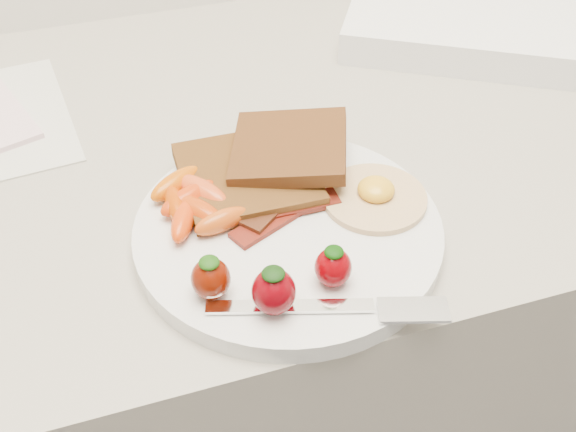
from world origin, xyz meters
name	(u,v)px	position (x,y,z in m)	size (l,w,h in m)	color
counter	(249,383)	(0.00, 1.70, 0.45)	(2.00, 0.60, 0.90)	gray
plate	(288,232)	(0.01, 1.53, 0.91)	(0.27, 0.27, 0.02)	white
toast_lower	(247,175)	(-0.01, 1.60, 0.93)	(0.12, 0.12, 0.01)	black
toast_upper	(289,147)	(0.03, 1.61, 0.94)	(0.11, 0.11, 0.01)	black
fried_egg	(375,196)	(0.09, 1.54, 0.92)	(0.11, 0.11, 0.02)	beige
bacon_strips	(281,208)	(0.00, 1.55, 0.92)	(0.11, 0.08, 0.01)	#4B0F09
baby_carrots	(192,203)	(-0.07, 1.57, 0.93)	(0.08, 0.10, 0.02)	red
strawberries	(271,280)	(-0.03, 1.46, 0.94)	(0.13, 0.06, 0.04)	#560E01
fork	(346,308)	(0.02, 1.42, 0.92)	(0.18, 0.08, 0.00)	white
appliance	(471,17)	(0.34, 1.82, 0.92)	(0.30, 0.24, 0.04)	white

